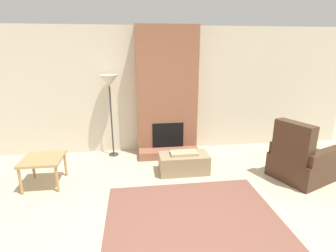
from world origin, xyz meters
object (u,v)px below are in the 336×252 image
ottoman (184,163)px  floor_lamp_left (109,84)px  side_table (43,161)px  armchair (301,162)px

ottoman → floor_lamp_left: (-1.32, 0.99, 1.31)m
ottoman → side_table: size_ratio=1.41×
side_table → floor_lamp_left: floor_lamp_left is taller
ottoman → floor_lamp_left: size_ratio=0.53×
ottoman → armchair: 2.00m
side_table → armchair: bearing=-4.7°
armchair → floor_lamp_left: bearing=43.3°
floor_lamp_left → ottoman: bearing=-36.9°
floor_lamp_left → armchair: bearing=-24.3°
armchair → side_table: (-4.28, 0.35, 0.11)m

